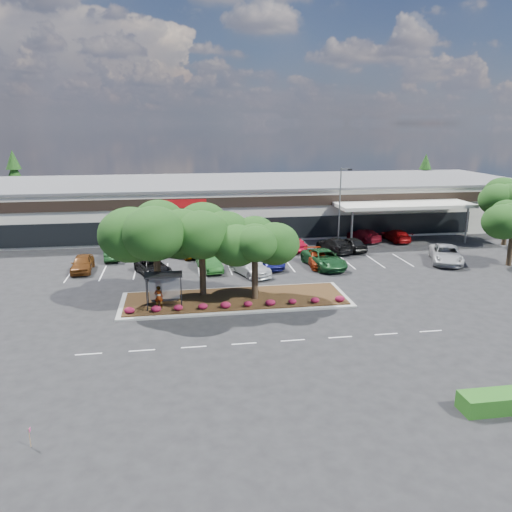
{
  "coord_description": "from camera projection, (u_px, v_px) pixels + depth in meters",
  "views": [
    {
      "loc": [
        -6.22,
        -33.15,
        13.64
      ],
      "look_at": [
        0.24,
        7.81,
        2.6
      ],
      "focal_mm": 35.0,
      "sensor_mm": 36.0,
      "label": 1
    }
  ],
  "objects": [
    {
      "name": "car_16",
      "position": [
        363.0,
        235.0,
        59.67
      ],
      "size": [
        3.58,
        5.46,
        1.47
      ],
      "primitive_type": "imported",
      "rotation": [
        0.0,
        0.0,
        3.47
      ],
      "color": "maroon",
      "rests_on": "ground"
    },
    {
      "name": "car_10",
      "position": [
        181.0,
        246.0,
        54.26
      ],
      "size": [
        4.35,
        5.82,
        1.47
      ],
      "primitive_type": "imported",
      "rotation": [
        0.0,
        0.0,
        2.73
      ],
      "color": "silver",
      "rests_on": "ground"
    },
    {
      "name": "car_5",
      "position": [
        324.0,
        259.0,
        48.74
      ],
      "size": [
        3.71,
        6.39,
        1.67
      ],
      "primitive_type": "imported",
      "rotation": [
        0.0,
        0.0,
        0.16
      ],
      "color": "#1B4A23",
      "rests_on": "ground"
    },
    {
      "name": "shrub_row",
      "position": [
        239.0,
        304.0,
        37.47
      ],
      "size": [
        17.0,
        0.8,
        0.5
      ],
      "primitive_type": null,
      "color": "maroon",
      "rests_on": "landscape_island"
    },
    {
      "name": "car_14",
      "position": [
        334.0,
        245.0,
        54.66
      ],
      "size": [
        3.33,
        5.67,
        1.54
      ],
      "primitive_type": "imported",
      "rotation": [
        0.0,
        0.0,
        3.37
      ],
      "color": "black",
      "rests_on": "ground"
    },
    {
      "name": "car_12",
      "position": [
        222.0,
        248.0,
        52.9
      ],
      "size": [
        3.73,
        5.13,
        1.62
      ],
      "primitive_type": "imported",
      "rotation": [
        0.0,
        0.0,
        2.71
      ],
      "color": "navy",
      "rests_on": "ground"
    },
    {
      "name": "conifer_north_west",
      "position": [
        16.0,
        183.0,
        74.2
      ],
      "size": [
        4.4,
        4.4,
        10.0
      ],
      "primitive_type": "cone",
      "color": "#133810",
      "rests_on": "ground"
    },
    {
      "name": "conifer_north_east",
      "position": [
        424.0,
        181.0,
        82.05
      ],
      "size": [
        3.96,
        3.96,
        9.0
      ],
      "primitive_type": "cone",
      "color": "#133810",
      "rests_on": "ground"
    },
    {
      "name": "car_3",
      "position": [
        249.0,
        266.0,
        46.47
      ],
      "size": [
        4.13,
        5.91,
        1.59
      ],
      "primitive_type": "imported",
      "rotation": [
        0.0,
        0.0,
        0.39
      ],
      "color": "silver",
      "rests_on": "ground"
    },
    {
      "name": "car_9",
      "position": [
        112.0,
        252.0,
        51.66
      ],
      "size": [
        2.05,
        4.57,
        1.46
      ],
      "primitive_type": "imported",
      "rotation": [
        0.0,
        0.0,
        3.26
      ],
      "color": "#18421C",
      "rests_on": "ground"
    },
    {
      "name": "lane_markings",
      "position": [
        248.0,
        276.0,
        46.02
      ],
      "size": [
        33.12,
        20.06,
        0.01
      ],
      "color": "silver",
      "rests_on": "ground"
    },
    {
      "name": "car_0",
      "position": [
        82.0,
        263.0,
        47.35
      ],
      "size": [
        1.96,
        4.64,
        1.57
      ],
      "primitive_type": "imported",
      "rotation": [
        0.0,
        0.0,
        0.02
      ],
      "color": "brown",
      "rests_on": "ground"
    },
    {
      "name": "car_8",
      "position": [
        446.0,
        254.0,
        50.36
      ],
      "size": [
        5.0,
        6.82,
        1.72
      ],
      "primitive_type": "imported",
      "rotation": [
        0.0,
        0.0,
        -0.39
      ],
      "color": "#BDBDBD",
      "rests_on": "ground"
    },
    {
      "name": "island_tree_west",
      "position": [
        156.0,
        251.0,
        38.1
      ],
      "size": [
        7.2,
        7.2,
        7.89
      ],
      "primitive_type": null,
      "color": "#133810",
      "rests_on": "landscape_island"
    },
    {
      "name": "person_waiting",
      "position": [
        159.0,
        297.0,
        37.27
      ],
      "size": [
        0.64,
        0.44,
        1.7
      ],
      "primitive_type": "imported",
      "rotation": [
        0.0,
        0.0,
        3.09
      ],
      "color": "#594C47",
      "rests_on": "landscape_island"
    },
    {
      "name": "car_11",
      "position": [
        188.0,
        250.0,
        52.81
      ],
      "size": [
        3.89,
        5.25,
        1.33
      ],
      "primitive_type": "imported",
      "rotation": [
        0.0,
        0.0,
        3.54
      ],
      "color": "#623703",
      "rests_on": "ground"
    },
    {
      "name": "light_pole",
      "position": [
        340.0,
        214.0,
        54.79
      ],
      "size": [
        1.42,
        0.74,
        9.07
      ],
      "rotation": [
        0.0,
        0.0,
        0.3
      ],
      "color": "#969691",
      "rests_on": "ground"
    },
    {
      "name": "landscape_island",
      "position": [
        236.0,
        299.0,
        39.58
      ],
      "size": [
        18.0,
        6.0,
        0.26
      ],
      "color": "#969691",
      "rests_on": "ground"
    },
    {
      "name": "ground",
      "position": [
        270.0,
        318.0,
        36.09
      ],
      "size": [
        160.0,
        160.0,
        0.0
      ],
      "primitive_type": "plane",
      "color": "black",
      "rests_on": "ground"
    },
    {
      "name": "retail_store",
      "position": [
        225.0,
        203.0,
        67.66
      ],
      "size": [
        80.4,
        25.2,
        6.25
      ],
      "color": "silver",
      "rests_on": "ground"
    },
    {
      "name": "island_tree_mid",
      "position": [
        202.0,
        251.0,
        39.37
      ],
      "size": [
        6.6,
        6.6,
        7.32
      ],
      "primitive_type": null,
      "color": "#133810",
      "rests_on": "landscape_island"
    },
    {
      "name": "car_15",
      "position": [
        351.0,
        244.0,
        55.09
      ],
      "size": [
        2.68,
        4.78,
        1.53
      ],
      "primitive_type": "imported",
      "rotation": [
        0.0,
        0.0,
        3.34
      ],
      "color": "black",
      "rests_on": "ground"
    },
    {
      "name": "car_13",
      "position": [
        290.0,
        244.0,
        55.02
      ],
      "size": [
        3.09,
        4.63,
        1.44
      ],
      "primitive_type": "imported",
      "rotation": [
        0.0,
        0.0,
        3.53
      ],
      "color": "maroon",
      "rests_on": "ground"
    },
    {
      "name": "tree_east_far",
      "position": [
        508.0,
        212.0,
        56.96
      ],
      "size": [
        6.4,
        6.4,
        7.62
      ],
      "primitive_type": null,
      "color": "#133810",
      "rests_on": "ground"
    },
    {
      "name": "car_6",
      "position": [
        318.0,
        259.0,
        49.24
      ],
      "size": [
        2.15,
        4.97,
        1.42
      ],
      "primitive_type": "imported",
      "rotation": [
        0.0,
        0.0,
        -0.03
      ],
      "color": "maroon",
      "rests_on": "ground"
    },
    {
      "name": "car_17",
      "position": [
        396.0,
        235.0,
        59.54
      ],
      "size": [
        2.1,
        4.93,
        1.42
      ],
      "primitive_type": "imported",
      "rotation": [
        0.0,
        0.0,
        3.17
      ],
      "color": "maroon",
      "rests_on": "ground"
    },
    {
      "name": "bus_shelter",
      "position": [
        164.0,
        280.0,
        37.18
      ],
      "size": [
        2.75,
        1.55,
        2.59
      ],
      "color": "black",
      "rests_on": "landscape_island"
    },
    {
      "name": "island_tree_east",
      "position": [
        255.0,
        258.0,
        38.64
      ],
      "size": [
        5.8,
        5.8,
        6.5
      ],
      "primitive_type": null,
      "color": "#133810",
      "rests_on": "landscape_island"
    },
    {
      "name": "car_4",
      "position": [
        267.0,
        259.0,
        49.02
      ],
      "size": [
        3.01,
        5.82,
        1.57
      ],
      "primitive_type": "imported",
      "rotation": [
        0.0,
        0.0,
        0.07
      ],
      "color": "navy",
      "rests_on": "ground"
    },
    {
      "name": "car_2",
      "position": [
        209.0,
        262.0,
        47.69
      ],
      "size": [
        2.5,
        4.92,
        1.55
      ],
      "primitive_type": "imported",
      "rotation": [
        0.0,
        0.0,
        0.19
      ],
      "color": "#1E561D",
      "rests_on": "ground"
    },
    {
      "name": "car_1",
      "position": [
        153.0,
        267.0,
        46.32
      ],
      "size": [
        4.06,
        5.63,
        1.42
      ],
      "primitive_type": "imported",
      "rotation": [
        0.0,
        0.0,
        0.37
      ],
      "color": "black",
      "rests_on": "ground"
    },
    {
      "name": "survey_stake",
      "position": [
        30.0,
        435.0,
        21.57
      ],
      "size": [
        0.08,
        0.14,
        0.94
      ],
      "color": "tan",
      "rests_on": "ground"
    }
  ]
}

